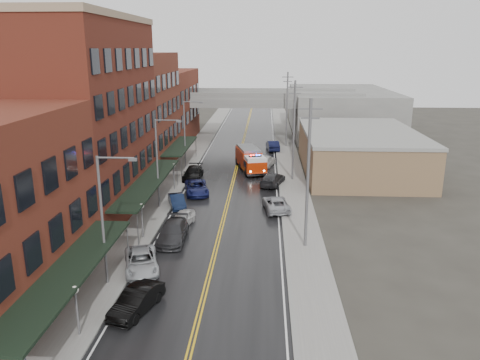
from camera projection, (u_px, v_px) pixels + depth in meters
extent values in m
cube|color=black|center=(231.00, 191.00, 52.78)|extent=(11.00, 160.00, 0.02)
cube|color=slate|center=(167.00, 190.00, 53.16)|extent=(3.00, 160.00, 0.15)
cube|color=slate|center=(295.00, 192.00, 52.38)|extent=(3.00, 160.00, 0.15)
cube|color=gray|center=(181.00, 190.00, 53.07)|extent=(0.30, 160.00, 0.15)
cube|color=gray|center=(281.00, 191.00, 52.46)|extent=(0.30, 160.00, 0.15)
cube|color=#572217|center=(85.00, 120.00, 44.32)|extent=(9.00, 20.00, 18.00)
cube|color=#5A2C1B|center=(136.00, 112.00, 61.55)|extent=(9.00, 15.00, 15.00)
cube|color=maroon|center=(164.00, 107.00, 78.77)|extent=(9.00, 20.00, 12.00)
cube|color=brown|center=(359.00, 152.00, 60.86)|extent=(14.00, 22.00, 5.00)
cube|color=slate|center=(340.00, 111.00, 89.17)|extent=(18.00, 30.00, 8.00)
cube|color=black|center=(70.00, 271.00, 27.39)|extent=(2.60, 16.00, 0.18)
cylinder|color=slate|center=(128.00, 243.00, 35.04)|extent=(0.10, 0.10, 3.00)
cube|color=black|center=(149.00, 182.00, 45.65)|extent=(2.60, 18.00, 0.18)
cylinder|color=slate|center=(138.00, 229.00, 37.73)|extent=(0.10, 0.10, 3.00)
cylinder|color=slate|center=(177.00, 174.00, 54.26)|extent=(0.10, 0.10, 3.00)
cube|color=black|center=(180.00, 146.00, 62.46)|extent=(2.60, 13.00, 0.18)
cylinder|color=slate|center=(181.00, 168.00, 56.95)|extent=(0.10, 0.10, 3.00)
cylinder|color=slate|center=(196.00, 147.00, 68.67)|extent=(0.10, 0.10, 3.00)
cylinder|color=#59595B|center=(77.00, 314.00, 25.85)|extent=(0.14, 0.14, 2.80)
sphere|color=silver|center=(75.00, 290.00, 25.44)|extent=(0.44, 0.44, 0.44)
cylinder|color=#59595B|center=(142.00, 223.00, 39.30)|extent=(0.14, 0.14, 2.80)
sphere|color=silver|center=(141.00, 206.00, 38.89)|extent=(0.44, 0.44, 0.44)
cylinder|color=#59595B|center=(174.00, 178.00, 52.75)|extent=(0.14, 0.14, 2.80)
sphere|color=silver|center=(174.00, 166.00, 52.34)|extent=(0.44, 0.44, 0.44)
cylinder|color=#59595B|center=(102.00, 223.00, 30.79)|extent=(0.18, 0.18, 9.00)
cylinder|color=#59595B|center=(115.00, 158.00, 29.53)|extent=(2.40, 0.12, 0.12)
cube|color=#59595B|center=(133.00, 160.00, 29.50)|extent=(0.50, 0.22, 0.18)
cylinder|color=#59595B|center=(157.00, 164.00, 46.16)|extent=(0.18, 0.18, 9.00)
cylinder|color=#59595B|center=(167.00, 120.00, 44.90)|extent=(2.40, 0.12, 0.12)
cube|color=#59595B|center=(179.00, 121.00, 44.87)|extent=(0.50, 0.22, 0.18)
cylinder|color=#59595B|center=(185.00, 135.00, 61.53)|extent=(0.18, 0.18, 9.00)
cylinder|color=#59595B|center=(193.00, 102.00, 60.27)|extent=(2.40, 0.12, 0.12)
cube|color=#59595B|center=(201.00, 103.00, 60.24)|extent=(0.50, 0.22, 0.18)
cylinder|color=#59595B|center=(308.00, 176.00, 36.36)|extent=(0.24, 0.24, 12.00)
cube|color=#59595B|center=(311.00, 109.00, 34.94)|extent=(1.80, 0.12, 0.12)
cube|color=#59595B|center=(310.00, 118.00, 35.13)|extent=(1.40, 0.12, 0.12)
cylinder|color=#59595B|center=(294.00, 132.00, 55.57)|extent=(0.24, 0.24, 12.00)
cube|color=#59595B|center=(295.00, 87.00, 54.16)|extent=(1.80, 0.12, 0.12)
cube|color=#59595B|center=(295.00, 93.00, 54.35)|extent=(1.40, 0.12, 0.12)
cylinder|color=#59595B|center=(287.00, 110.00, 74.79)|extent=(0.24, 0.24, 12.00)
cube|color=#59595B|center=(288.00, 77.00, 73.37)|extent=(1.80, 0.12, 0.12)
cube|color=#59595B|center=(288.00, 82.00, 73.56)|extent=(1.40, 0.12, 0.12)
cube|color=slate|center=(244.00, 100.00, 81.69)|extent=(40.00, 10.00, 1.50)
cube|color=slate|center=(182.00, 121.00, 83.30)|extent=(1.60, 8.00, 6.00)
cube|color=slate|center=(306.00, 122.00, 82.13)|extent=(1.60, 8.00, 6.00)
cube|color=#B32808|center=(248.00, 157.00, 62.33)|extent=(3.81, 5.98, 2.11)
cube|color=#B32808|center=(255.00, 166.00, 58.71)|extent=(3.09, 3.16, 1.51)
cube|color=silver|center=(255.00, 159.00, 58.44)|extent=(2.91, 2.93, 0.50)
cube|color=black|center=(255.00, 164.00, 58.82)|extent=(2.85, 2.19, 0.80)
cube|color=slate|center=(248.00, 148.00, 62.00)|extent=(3.47, 5.53, 0.30)
cube|color=black|center=(255.00, 156.00, 58.35)|extent=(1.63, 0.67, 0.14)
sphere|color=#FF0C0C|center=(251.00, 156.00, 58.22)|extent=(0.20, 0.20, 0.20)
sphere|color=#1933FF|center=(259.00, 155.00, 58.43)|extent=(0.20, 0.20, 0.20)
cylinder|color=black|center=(247.00, 173.00, 58.62)|extent=(1.06, 0.59, 1.01)
cylinder|color=black|center=(264.00, 172.00, 59.03)|extent=(1.06, 0.59, 1.01)
cylinder|color=black|center=(241.00, 166.00, 61.94)|extent=(1.06, 0.59, 1.01)
cylinder|color=black|center=(257.00, 165.00, 62.35)|extent=(1.06, 0.59, 1.01)
cylinder|color=black|center=(237.00, 162.00, 64.31)|extent=(1.06, 0.59, 1.01)
cylinder|color=black|center=(253.00, 161.00, 64.72)|extent=(1.06, 0.59, 1.01)
imported|color=black|center=(137.00, 301.00, 28.48)|extent=(2.78, 4.74, 1.48)
imported|color=#A9AEB2|center=(141.00, 261.00, 33.84)|extent=(3.70, 5.49, 1.40)
imported|color=#2B2C2E|center=(173.00, 232.00, 39.04)|extent=(2.30, 5.42, 1.56)
imported|color=silver|center=(182.00, 219.00, 42.36)|extent=(2.24, 4.11, 1.33)
imported|color=black|center=(177.00, 201.00, 47.26)|extent=(2.60, 4.26, 1.33)
imported|color=#151A4F|center=(197.00, 188.00, 51.63)|extent=(3.50, 5.62, 1.45)
imported|color=black|center=(193.00, 173.00, 57.46)|extent=(2.16, 5.24, 1.52)
imported|color=#9D9FA4|center=(276.00, 204.00, 46.37)|extent=(3.03, 5.29, 1.39)
imported|color=#29292C|center=(273.00, 179.00, 54.95)|extent=(3.47, 5.48, 1.48)
imported|color=silver|center=(266.00, 161.00, 63.70)|extent=(3.08, 5.00, 1.59)
imported|color=black|center=(273.00, 145.00, 73.60)|extent=(2.26, 5.03, 1.60)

